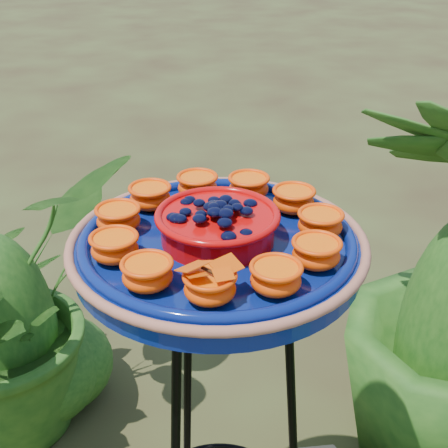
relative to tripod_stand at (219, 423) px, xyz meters
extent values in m
torus|color=black|center=(0.00, 0.00, 0.33)|extent=(0.33, 0.33, 0.02)
cylinder|color=black|center=(-0.06, 0.13, -0.10)|extent=(0.05, 0.08, 0.84)
cylinder|color=#07175A|center=(0.00, 0.00, 0.36)|extent=(0.57, 0.57, 0.04)
torus|color=#9D6247|center=(0.00, 0.00, 0.37)|extent=(0.45, 0.45, 0.02)
torus|color=#07175A|center=(0.00, 0.00, 0.38)|extent=(0.42, 0.42, 0.02)
cylinder|color=#B50706|center=(0.00, 0.00, 0.40)|extent=(0.22, 0.22, 0.04)
torus|color=#B50706|center=(0.00, 0.00, 0.42)|extent=(0.19, 0.19, 0.01)
ellipsoid|color=black|center=(0.00, 0.00, 0.42)|extent=(0.15, 0.15, 0.03)
ellipsoid|color=#FF4E02|center=(0.13, 0.09, 0.39)|extent=(0.07, 0.07, 0.03)
cylinder|color=orange|center=(0.13, 0.09, 0.41)|extent=(0.06, 0.06, 0.01)
ellipsoid|color=#FF4E02|center=(0.06, 0.14, 0.39)|extent=(0.07, 0.07, 0.03)
cylinder|color=orange|center=(0.06, 0.14, 0.41)|extent=(0.06, 0.06, 0.01)
ellipsoid|color=#FF4E02|center=(-0.03, 0.15, 0.39)|extent=(0.07, 0.07, 0.03)
cylinder|color=orange|center=(-0.03, 0.15, 0.41)|extent=(0.06, 0.06, 0.01)
ellipsoid|color=#FF4E02|center=(-0.11, 0.11, 0.39)|extent=(0.07, 0.07, 0.03)
cylinder|color=orange|center=(-0.11, 0.11, 0.41)|extent=(0.06, 0.06, 0.01)
ellipsoid|color=#FF4E02|center=(-0.15, 0.04, 0.39)|extent=(0.07, 0.07, 0.03)
cylinder|color=orange|center=(-0.15, 0.04, 0.41)|extent=(0.06, 0.06, 0.01)
ellipsoid|color=#FF4E02|center=(-0.15, -0.05, 0.39)|extent=(0.07, 0.07, 0.03)
cylinder|color=orange|center=(-0.15, -0.05, 0.41)|extent=(0.06, 0.06, 0.01)
ellipsoid|color=#FF4E02|center=(-0.10, -0.12, 0.39)|extent=(0.07, 0.07, 0.03)
cylinder|color=orange|center=(-0.10, -0.12, 0.41)|extent=(0.06, 0.06, 0.01)
ellipsoid|color=#FF4E02|center=(-0.02, -0.15, 0.39)|extent=(0.07, 0.07, 0.03)
cylinder|color=orange|center=(-0.02, -0.15, 0.41)|extent=(0.06, 0.06, 0.01)
ellipsoid|color=#FF4E02|center=(0.07, -0.14, 0.39)|extent=(0.07, 0.07, 0.03)
cylinder|color=orange|center=(0.07, -0.14, 0.41)|extent=(0.06, 0.06, 0.01)
ellipsoid|color=#FF4E02|center=(0.13, -0.08, 0.39)|extent=(0.07, 0.07, 0.03)
cylinder|color=orange|center=(0.13, -0.08, 0.41)|extent=(0.06, 0.06, 0.01)
ellipsoid|color=#FF4E02|center=(0.15, 0.00, 0.39)|extent=(0.07, 0.07, 0.03)
cylinder|color=orange|center=(0.15, 0.00, 0.41)|extent=(0.06, 0.06, 0.01)
cylinder|color=black|center=(-0.02, -0.15, 0.42)|extent=(0.02, 0.02, 0.00)
cube|color=#FF4B05|center=(-0.04, -0.15, 0.42)|extent=(0.05, 0.04, 0.01)
cube|color=#FF4B05|center=(0.00, -0.15, 0.42)|extent=(0.05, 0.04, 0.01)
camera|label=1|loc=(-0.04, -0.81, 0.84)|focal=50.00mm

